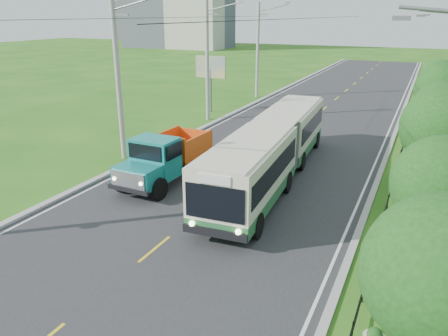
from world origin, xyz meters
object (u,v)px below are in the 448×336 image
Objects in this scene: tree_second at (442,189)px; bus at (273,146)px; tree_back at (441,83)px; billboard_left at (211,71)px; pole_mid at (208,61)px; planter_near at (398,222)px; planter_far at (415,135)px; dump_truck at (165,155)px; tree_third at (443,132)px; planter_mid at (409,167)px; tree_fifth at (442,92)px; tree_fourth at (441,114)px; tree_front at (446,280)px; pole_near at (118,79)px; pole_far at (258,50)px.

tree_second is 0.31× the size of bus.
billboard_left is at bearing -173.69° from tree_back.
pole_mid is 23.08m from planter_near.
dump_truck is (-12.18, -15.47, 1.26)m from planter_far.
tree_third is 8.96× the size of planter_mid.
tree_fifth is 19.74m from billboard_left.
bus is (11.15, -14.63, -1.91)m from billboard_left.
tree_fourth reaches higher than planter_far.
pole_mid is 1.85× the size of tree_fourth.
planter_near is at bearing -98.77° from tree_fourth.
pole_mid is at bearing 126.68° from bus.
planter_far is (16.86, 1.00, -4.81)m from pole_mid.
planter_near is 16.00m from planter_far.
tree_fourth is (0.00, 12.00, 0.07)m from tree_second.
pole_near is at bearing 144.64° from tree_front.
planter_near is 1.00× the size of planter_far.
planter_near is 0.10× the size of dump_truck.
planter_mid is at bearing -101.56° from tree_fifth.
billboard_left is (-18.10, 10.00, 3.58)m from planter_mid.
tree_fifth is (18.12, -0.86, -1.24)m from pole_mid.
pole_mid is 30.79m from tree_front.
tree_front is 12.00m from tree_third.
billboard_left is (-18.10, 18.00, 3.58)m from planter_near.
dump_truck is (-12.18, -7.47, 1.26)m from planter_mid.
tree_third reaches higher than tree_front.
tree_fifth is at bearing 90.00° from tree_third.
planter_near is 0.13× the size of billboard_left.
pole_mid reaches higher than dump_truck.
tree_fifth is 14.64m from planter_near.
planter_far is 0.13× the size of billboard_left.
pole_mid is at bearing -90.00° from pole_far.
planter_far is at bearing 57.43° from bus.
tree_front reaches higher than planter_far.
tree_fourth reaches higher than bus.
tree_fourth is 8.62m from planter_far.
bus is (-8.21, -10.77, -1.90)m from tree_fifth.
pole_far is at bearing 101.68° from dump_truck.
pole_mid is 22.25m from tree_third.
planter_mid is at bearing 90.00° from planter_near.
tree_front is 6.00m from tree_second.
pole_far is at bearing 82.17° from billboard_left.
pole_near is 12.00m from pole_mid.
pole_mid is at bearing 109.57° from dump_truck.
planter_near is 25.78m from billboard_left.
pole_far reaches higher than tree_third.
pole_mid is 1.92× the size of billboard_left.
tree_fifth is at bearing 90.00° from tree_fourth.
bus is at bearing 121.82° from tree_front.
tree_second is (18.12, -18.86, -1.57)m from pole_mid.
planter_mid is at bearing 33.18° from dump_truck.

